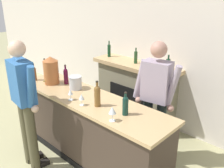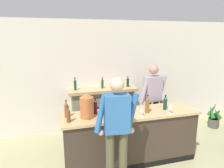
% 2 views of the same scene
% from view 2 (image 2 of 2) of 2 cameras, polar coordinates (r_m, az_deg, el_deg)
% --- Properties ---
extents(wall_back_panel, '(12.00, 0.07, 2.75)m').
position_cam_2_polar(wall_back_panel, '(5.15, 1.20, 2.41)').
color(wall_back_panel, silver).
rests_on(wall_back_panel, ground_plane).
extents(bar_counter, '(2.54, 0.66, 0.99)m').
position_cam_2_polar(bar_counter, '(3.93, 5.32, -14.80)').
color(bar_counter, '#3B2E26').
rests_on(bar_counter, ground_plane).
extents(fireplace_stone, '(1.66, 0.52, 1.44)m').
position_cam_2_polar(fireplace_stone, '(5.02, -2.66, -7.37)').
color(fireplace_stone, '#7A745C').
rests_on(fireplace_stone, ground_plane).
extents(potted_plant_corner, '(0.34, 0.36, 0.65)m').
position_cam_2_polar(potted_plant_corner, '(6.00, 27.12, -8.43)').
color(potted_plant_corner, '#4B4F41').
rests_on(potted_plant_corner, ground_plane).
extents(person_customer, '(0.66, 0.34, 1.81)m').
position_cam_2_polar(person_customer, '(2.99, 1.35, -13.16)').
color(person_customer, '#4F4A33').
rests_on(person_customer, ground_plane).
extents(person_bartender, '(0.65, 0.35, 1.78)m').
position_cam_2_polar(person_bartender, '(4.49, 11.46, -4.60)').
color(person_bartender, black).
rests_on(person_bartender, ground_plane).
extents(copper_dispenser, '(0.23, 0.27, 0.43)m').
position_cam_2_polar(copper_dispenser, '(3.44, -7.22, -6.16)').
color(copper_dispenser, '#B56433').
rests_on(copper_dispenser, bar_counter).
extents(ice_bucket_steel, '(0.19, 0.19, 0.19)m').
position_cam_2_polar(ice_bucket_steel, '(3.66, -0.47, -6.80)').
color(ice_bucket_steel, silver).
rests_on(ice_bucket_steel, bar_counter).
extents(wine_bottle_cabernet_heavy, '(0.08, 0.08, 0.34)m').
position_cam_2_polar(wine_bottle_cabernet_heavy, '(3.70, 10.05, -5.89)').
color(wine_bottle_cabernet_heavy, brown).
rests_on(wine_bottle_cabernet_heavy, bar_counter).
extents(wine_bottle_chardonnay_pale, '(0.07, 0.07, 0.30)m').
position_cam_2_polar(wine_bottle_chardonnay_pale, '(3.62, -4.76, -6.43)').
color(wine_bottle_chardonnay_pale, '#4A0D28').
rests_on(wine_bottle_chardonnay_pale, bar_counter).
extents(wine_bottle_burgundy_dark, '(0.07, 0.07, 0.29)m').
position_cam_2_polar(wine_bottle_burgundy_dark, '(3.95, 14.95, -5.26)').
color(wine_bottle_burgundy_dark, '#113129').
rests_on(wine_bottle_burgundy_dark, bar_counter).
extents(wine_bottle_merlot_tall, '(0.07, 0.07, 0.28)m').
position_cam_2_polar(wine_bottle_merlot_tall, '(3.34, -12.35, -8.66)').
color(wine_bottle_merlot_tall, brown).
rests_on(wine_bottle_merlot_tall, bar_counter).
extents(wine_bottle_port_short, '(0.06, 0.06, 0.31)m').
position_cam_2_polar(wine_bottle_port_short, '(3.54, -12.93, -7.19)').
color(wine_bottle_port_short, brown).
rests_on(wine_bottle_port_short, bar_counter).
extents(wine_glass_front_right, '(0.09, 0.09, 0.18)m').
position_cam_2_polar(wine_glass_front_right, '(3.77, 16.43, -6.24)').
color(wine_glass_front_right, silver).
rests_on(wine_glass_front_right, bar_counter).
extents(wine_glass_front_left, '(0.07, 0.07, 0.15)m').
position_cam_2_polar(wine_glass_front_left, '(3.55, 8.50, -7.38)').
color(wine_glass_front_left, silver).
rests_on(wine_glass_front_left, bar_counter).
extents(wine_glass_by_dispenser, '(0.07, 0.07, 0.15)m').
position_cam_2_polar(wine_glass_by_dispenser, '(3.47, 4.99, -7.84)').
color(wine_glass_by_dispenser, silver).
rests_on(wine_glass_by_dispenser, bar_counter).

